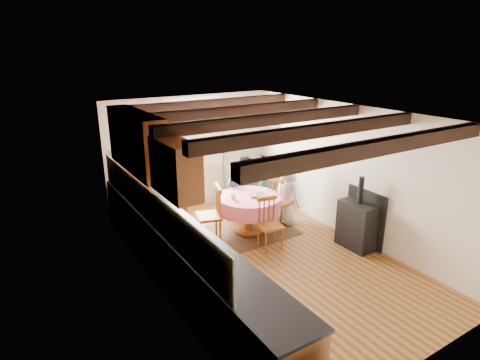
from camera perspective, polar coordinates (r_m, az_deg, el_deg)
floor at (r=6.70m, az=3.70°, el=-11.23°), size 3.60×5.50×0.00m
ceiling at (r=5.90m, az=4.19°, el=9.49°), size 3.60×5.50×0.00m
wall_back at (r=8.47m, az=-7.03°, el=3.85°), size 3.60×0.00×2.40m
wall_front at (r=4.48m, az=25.41°, el=-11.59°), size 3.60×0.00×2.40m
wall_left at (r=5.41m, az=-11.80°, el=-4.96°), size 0.00×5.50×2.40m
wall_right at (r=7.35m, az=15.39°, el=1.05°), size 0.00×5.50×2.40m
beam_a at (r=4.49m, az=19.40°, el=4.51°), size 3.60×0.16×0.16m
beam_b at (r=5.15m, az=10.76°, el=6.91°), size 3.60×0.16×0.16m
beam_c at (r=5.91m, az=4.17°, el=8.63°), size 3.60×0.16×0.16m
beam_d at (r=6.73m, az=-0.92°, el=9.87°), size 3.60×0.16×0.16m
beam_e at (r=7.60m, az=-4.89°, el=10.78°), size 3.60×0.16×0.16m
splash_left at (r=5.67m, az=-12.69°, el=-3.88°), size 0.02×4.50×0.55m
splash_back at (r=8.10m, az=-13.38°, el=2.80°), size 1.40×0.02×0.55m
base_cabinet_left at (r=5.84m, az=-8.51°, el=-11.25°), size 0.60×5.30×0.88m
base_cabinet_back at (r=8.07m, az=-12.66°, el=-2.90°), size 1.30×0.60×0.88m
worktop_left at (r=5.63m, az=-8.54°, el=-7.12°), size 0.64×5.30×0.04m
worktop_back at (r=7.90m, az=-12.84°, el=0.16°), size 1.30×0.64×0.04m
wall_cabinet_glass at (r=6.32m, az=-14.67°, el=5.39°), size 0.34×1.80×0.90m
wall_cabinet_solid at (r=4.96m, az=-9.26°, el=1.68°), size 0.34×0.90×0.70m
window_frame at (r=8.41m, az=-6.47°, el=6.56°), size 1.34×0.03×1.54m
window_pane at (r=8.42m, az=-6.49°, el=6.56°), size 1.20×0.01×1.40m
curtain_left at (r=8.13m, az=-11.48°, el=2.26°), size 0.35×0.10×2.10m
curtain_right at (r=8.84m, az=-1.15°, el=3.93°), size 0.35×0.10×2.10m
curtain_rod at (r=8.23m, az=-6.36°, el=10.55°), size 2.00×0.03×0.03m
wall_picture at (r=8.87m, az=4.59°, el=7.89°), size 0.04×0.50×0.60m
wall_plate at (r=8.82m, az=-0.85°, el=7.89°), size 0.30×0.02×0.30m
rug at (r=7.61m, az=1.24°, el=-7.32°), size 1.63×1.27×0.01m
dining_table at (r=7.47m, az=1.26°, el=-4.89°), size 1.18×1.18×0.71m
chair_near at (r=6.84m, az=4.38°, el=-6.33°), size 0.44×0.46×0.90m
chair_left at (r=7.09m, az=-4.50°, el=-4.90°), size 0.57×0.56×1.03m
chair_right at (r=7.79m, az=5.74°, el=-2.85°), size 0.53×0.52×1.00m
aga_range at (r=8.99m, az=2.93°, el=-0.02°), size 0.66×1.02×0.94m
cast_iron_stove at (r=7.09m, az=16.57°, el=-4.52°), size 0.38×0.64×1.28m
child_far at (r=7.92m, az=-1.03°, el=-1.98°), size 0.47×0.38×1.10m
child_right at (r=7.79m, az=6.69°, el=-2.03°), size 0.42×0.61×1.21m
bowl_a at (r=7.31m, az=1.95°, el=-2.22°), size 0.26×0.26×0.05m
bowl_b at (r=7.29m, az=3.01°, el=-2.21°), size 0.29×0.29×0.07m
cup at (r=7.17m, az=-0.94°, el=-2.39°), size 0.14×0.14×0.10m
canister_tall at (r=7.83m, az=-14.47°, el=0.87°), size 0.13×0.13×0.22m
canister_wide at (r=7.89m, az=-12.50°, el=1.04°), size 0.17×0.17×0.19m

